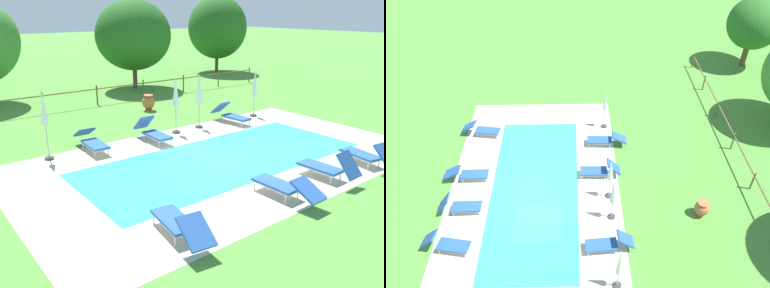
{
  "view_description": "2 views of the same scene",
  "coord_description": "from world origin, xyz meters",
  "views": [
    {
      "loc": [
        -8.72,
        -9.45,
        4.83
      ],
      "look_at": [
        -0.99,
        0.5,
        0.6
      ],
      "focal_mm": 37.57,
      "sensor_mm": 36.0,
      "label": 1
    },
    {
      "loc": [
        12.51,
        1.8,
        13.64
      ],
      "look_at": [
        -1.93,
        2.08,
        1.13
      ],
      "focal_mm": 36.32,
      "sensor_mm": 36.0,
      "label": 2
    }
  ],
  "objects": [
    {
      "name": "sun_lounger_north_mid",
      "position": [
        1.27,
        -3.19,
        0.4
      ],
      "size": [
        0.66,
        1.87,
        0.99
      ],
      "color": "#2856A8",
      "rests_on": "ground"
    },
    {
      "name": "terracotta_urn_near_fence",
      "position": [
        1.64,
        7.43,
        0.43
      ],
      "size": [
        0.64,
        0.64,
        0.8
      ],
      "color": "#B7663D",
      "rests_on": "ground"
    },
    {
      "name": "sun_lounger_south_near_corner",
      "position": [
        -3.16,
        3.55,
        0.35
      ],
      "size": [
        0.7,
        2.09,
        0.73
      ],
      "color": "#2856A8",
      "rests_on": "ground"
    },
    {
      "name": "sun_lounger_north_far",
      "position": [
        -0.74,
        -3.23,
        0.35
      ],
      "size": [
        0.63,
        2.08,
        0.72
      ],
      "color": "#2856A8",
      "rests_on": "ground"
    },
    {
      "name": "perimeter_fence",
      "position": [
        0.16,
        10.17,
        0.68
      ],
      "size": [
        22.89,
        0.08,
        1.05
      ],
      "color": "brown",
      "rests_on": "ground"
    },
    {
      "name": "sun_lounger_south_mid",
      "position": [
        3.23,
        -3.33,
        0.38
      ],
      "size": [
        0.93,
        2.03,
        0.89
      ],
      "color": "#2856A8",
      "rests_on": "ground"
    },
    {
      "name": "sun_lounger_north_near_steps",
      "position": [
        -0.85,
        3.1,
        0.38
      ],
      "size": [
        0.62,
        1.95,
        0.91
      ],
      "color": "#2856A8",
      "rests_on": "ground"
    },
    {
      "name": "patio_umbrella_closed_row_west",
      "position": [
        1.71,
        3.48,
        1.58
      ],
      "size": [
        0.32,
        0.32,
        2.41
      ],
      "color": "#383838",
      "rests_on": "ground"
    },
    {
      "name": "sun_lounger_south_far",
      "position": [
        3.34,
        3.2,
        0.38
      ],
      "size": [
        0.75,
        2.01,
        0.87
      ],
      "color": "#2856A8",
      "rests_on": "ground"
    },
    {
      "name": "swimming_pool_water",
      "position": [
        0.0,
        0.0,
        0.01
      ],
      "size": [
        9.98,
        4.06,
        0.01
      ],
      "primitive_type": "cube",
      "color": "#38C6D1",
      "rests_on": "ground"
    },
    {
      "name": "pool_coping_rim",
      "position": [
        0.0,
        0.0,
        0.01
      ],
      "size": [
        10.46,
        4.54,
        0.01
      ],
      "color": "beige",
      "rests_on": "ground"
    },
    {
      "name": "tree_centre",
      "position": [
        13.12,
        15.39,
        3.47
      ],
      "size": [
        4.63,
        4.63,
        5.88
      ],
      "color": "brown",
      "rests_on": "ground"
    },
    {
      "name": "patio_umbrella_closed_row_mid_east",
      "position": [
        -4.71,
        3.6,
        1.57
      ],
      "size": [
        0.32,
        0.32,
        2.43
      ],
      "color": "#383838",
      "rests_on": "ground"
    },
    {
      "name": "patio_umbrella_closed_row_mid_west",
      "position": [
        4.98,
        3.42,
        1.44
      ],
      "size": [
        0.32,
        0.32,
        2.27
      ],
      "color": "#383838",
      "rests_on": "ground"
    },
    {
      "name": "patio_umbrella_closed_row_centre",
      "position": [
        0.49,
        3.47,
        1.56
      ],
      "size": [
        0.32,
        0.32,
        2.33
      ],
      "color": "#383838",
      "rests_on": "ground"
    },
    {
      "name": "pool_deck_paving",
      "position": [
        0.0,
        0.0,
        0.0
      ],
      "size": [
        13.9,
        7.99,
        0.01
      ],
      "primitive_type": "cube",
      "color": "beige",
      "rests_on": "ground"
    },
    {
      "name": "ground_plane",
      "position": [
        0.0,
        0.0,
        0.0
      ],
      "size": [
        160.0,
        160.0,
        0.0
      ],
      "primitive_type": "plane",
      "color": "#518E38"
    },
    {
      "name": "tree_east_mid",
      "position": [
        4.25,
        13.22,
        3.31
      ],
      "size": [
        4.72,
        4.72,
        5.47
      ],
      "color": "brown",
      "rests_on": "ground"
    },
    {
      "name": "sun_lounger_north_end",
      "position": [
        -4.13,
        -3.11,
        0.36
      ],
      "size": [
        0.89,
        2.1,
        0.78
      ],
      "color": "#2856A8",
      "rests_on": "ground"
    }
  ]
}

